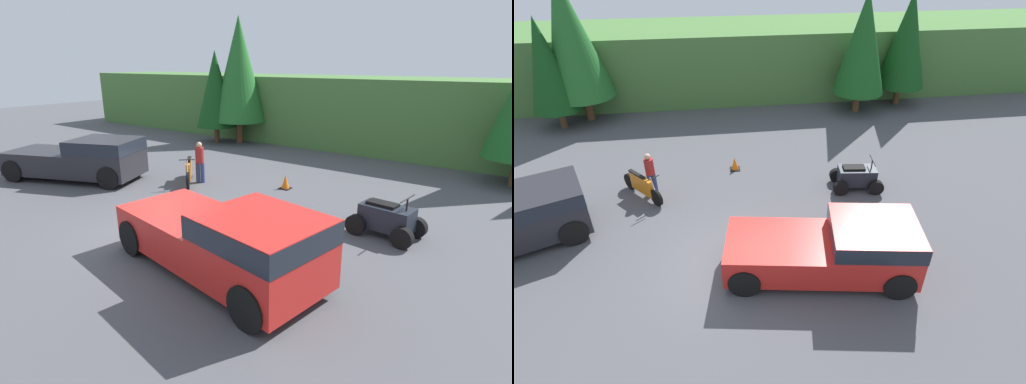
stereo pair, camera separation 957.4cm
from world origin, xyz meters
TOP-DOWN VIEW (x-y plane):
  - ground_plane at (0.00, 0.00)m, footprint 80.00×80.00m
  - hillside_backdrop at (0.00, 16.00)m, footprint 44.00×6.00m
  - tree_left at (-8.15, 11.54)m, footprint 2.39×2.39m
  - tree_mid_left at (-7.00, 12.37)m, footprint 3.21×3.21m
  - tree_mid_right at (7.59, 11.54)m, footprint 2.78×2.78m
  - tree_right at (10.33, 12.33)m, footprint 2.70×2.70m
  - pickup_truck_red at (2.97, -0.64)m, footprint 5.77×3.07m
  - dirt_bike at (-3.23, 4.26)m, footprint 1.66×1.87m
  - quad_atv at (5.06, 3.76)m, footprint 2.08×1.39m
  - rider_person at (-2.90, 4.56)m, footprint 0.48×0.48m
  - traffic_cone at (0.39, 5.89)m, footprint 0.42×0.42m

SIDE VIEW (x-z plane):
  - ground_plane at x=0.00m, z-range 0.00..0.00m
  - traffic_cone at x=0.39m, z-range -0.02..0.53m
  - dirt_bike at x=-3.23m, z-range -0.10..1.07m
  - quad_atv at x=5.06m, z-range -0.14..1.12m
  - rider_person at x=-2.90m, z-range 0.07..1.76m
  - pickup_truck_red at x=2.97m, z-range 0.07..1.84m
  - hillside_backdrop at x=0.00m, z-range 0.00..3.92m
  - tree_left at x=-8.15m, z-range 0.48..5.90m
  - tree_right at x=10.33m, z-range 0.54..6.67m
  - tree_mid_right at x=7.59m, z-range 0.55..6.86m
  - tree_mid_left at x=-7.00m, z-range 0.64..7.95m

